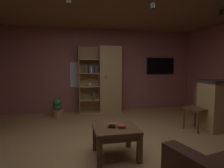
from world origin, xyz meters
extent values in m
cube|color=#A37A4C|center=(0.00, 0.00, -0.01)|extent=(6.37, 5.64, 0.02)
cube|color=#9E5B56|center=(0.00, 2.85, 1.25)|extent=(6.49, 0.06, 2.50)
cube|color=white|center=(-0.41, 2.82, 1.13)|extent=(0.75, 0.01, 0.75)
cube|color=tan|center=(0.39, 2.57, 0.99)|extent=(0.65, 0.38, 1.97)
cube|color=tan|center=(-0.23, 2.75, 0.99)|extent=(0.60, 0.02, 1.97)
cube|color=tan|center=(-0.52, 2.57, 0.99)|extent=(0.02, 0.38, 1.97)
sphere|color=black|center=(0.23, 2.37, 1.08)|extent=(0.04, 0.04, 0.04)
cube|color=tan|center=(-0.23, 2.57, 0.01)|extent=(0.60, 0.38, 0.02)
cube|color=tan|center=(-0.23, 2.57, 0.39)|extent=(0.60, 0.38, 0.02)
cube|color=tan|center=(-0.23, 2.57, 0.79)|extent=(0.60, 0.38, 0.02)
cube|color=tan|center=(-0.23, 2.57, 1.18)|extent=(0.60, 0.38, 0.02)
cube|color=tan|center=(-0.23, 2.57, 1.58)|extent=(0.60, 0.38, 0.02)
cube|color=#2D4C8C|center=(-0.22, 2.51, 1.30)|extent=(0.04, 0.23, 0.21)
cube|color=brown|center=(-0.32, 2.51, 1.29)|extent=(0.05, 0.23, 0.19)
cube|color=#2D4C8C|center=(-0.04, 2.51, 1.31)|extent=(0.04, 0.23, 0.22)
cube|color=beige|center=(-0.18, 2.51, 1.28)|extent=(0.04, 0.23, 0.18)
cube|color=#387247|center=(-0.11, 2.51, 0.51)|extent=(0.03, 0.23, 0.22)
sphere|color=beige|center=(-0.21, 2.57, 0.84)|extent=(0.10, 0.10, 0.10)
cube|color=brown|center=(-0.07, -0.20, 0.43)|extent=(0.65, 0.61, 0.05)
cube|color=brown|center=(-0.07, -0.20, 0.36)|extent=(0.58, 0.55, 0.08)
cube|color=brown|center=(-0.36, -0.47, 0.20)|extent=(0.07, 0.07, 0.40)
cube|color=brown|center=(0.21, -0.47, 0.20)|extent=(0.07, 0.07, 0.40)
cube|color=brown|center=(-0.36, 0.06, 0.20)|extent=(0.07, 0.07, 0.40)
cube|color=brown|center=(0.21, 0.06, 0.20)|extent=(0.07, 0.07, 0.40)
cube|color=brown|center=(-0.14, -0.18, 0.46)|extent=(0.11, 0.09, 0.02)
cube|color=#B22D2D|center=(0.01, -0.26, 0.48)|extent=(0.11, 0.10, 0.02)
cube|color=brown|center=(-0.12, -0.21, 0.51)|extent=(0.13, 0.10, 0.02)
cube|color=brown|center=(1.91, 0.58, 0.46)|extent=(0.52, 0.52, 0.04)
cube|color=brown|center=(2.10, 0.64, 0.70)|extent=(0.15, 0.40, 0.44)
cylinder|color=brown|center=(1.69, 0.71, 0.23)|extent=(0.04, 0.04, 0.46)
cylinder|color=brown|center=(1.79, 0.36, 0.23)|extent=(0.04, 0.04, 0.46)
cylinder|color=brown|center=(2.04, 0.81, 0.23)|extent=(0.04, 0.04, 0.46)
cylinder|color=brown|center=(2.14, 0.46, 0.23)|extent=(0.04, 0.04, 0.46)
cylinder|color=#B77051|center=(-1.10, 2.26, 0.10)|extent=(0.27, 0.27, 0.20)
sphere|color=#2D6B33|center=(-1.13, 2.26, 0.30)|extent=(0.23, 0.23, 0.23)
sphere|color=#2D6B33|center=(-1.13, 2.22, 0.42)|extent=(0.22, 0.22, 0.22)
cube|color=black|center=(2.15, 2.79, 1.40)|extent=(0.95, 0.05, 0.53)
cube|color=black|center=(2.15, 2.76, 1.40)|extent=(0.91, 0.01, 0.49)
cylinder|color=black|center=(-0.73, 0.36, 2.43)|extent=(0.07, 0.07, 0.09)
cylinder|color=black|center=(0.72, 0.31, 2.43)|extent=(0.07, 0.07, 0.09)
cylinder|color=black|center=(2.20, 0.37, 2.43)|extent=(0.07, 0.07, 0.09)
camera|label=1|loc=(-0.68, -2.79, 1.34)|focal=29.05mm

